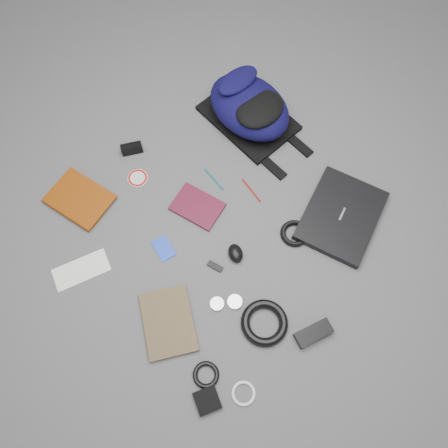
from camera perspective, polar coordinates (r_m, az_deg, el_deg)
ground at (r=1.69m, az=0.00°, el=-0.26°), size 4.00×4.00×0.00m
backpack at (r=1.87m, az=3.32°, el=15.08°), size 0.31×0.44×0.18m
laptop at (r=1.75m, az=15.05°, el=1.06°), size 0.42×0.38×0.03m
textbook_red at (r=1.80m, az=-20.08°, el=0.93°), size 0.24×0.28×0.03m
comic_book at (r=1.60m, az=-10.44°, el=-13.22°), size 0.26×0.29×0.02m
envelope at (r=1.71m, az=-18.14°, el=-5.72°), size 0.22×0.14×0.00m
dvd_case at (r=1.72m, az=-3.51°, el=2.30°), size 0.19×0.22×0.01m
compact_camera at (r=1.86m, az=-11.95°, el=9.61°), size 0.09×0.06×0.05m
sticker_disc at (r=1.82m, az=-11.21°, el=5.91°), size 0.10×0.10×0.00m
pen_teal at (r=1.78m, az=-1.33°, el=5.88°), size 0.01×0.12×0.01m
pen_red at (r=1.76m, az=3.58°, el=4.44°), size 0.02×0.12×0.01m
id_badge at (r=1.67m, az=-7.90°, el=-3.18°), size 0.07×0.10×0.00m
usb_black at (r=1.63m, az=-1.16°, el=-5.54°), size 0.04×0.06×0.01m
mouse at (r=1.63m, az=1.51°, el=-3.84°), size 0.08×0.09×0.04m
headphone_left at (r=1.59m, az=-0.92°, el=-10.38°), size 0.07×0.07×0.01m
headphone_right at (r=1.60m, az=1.42°, el=-10.13°), size 0.05×0.05×0.01m
cable_coil at (r=1.69m, az=9.20°, el=-1.21°), size 0.11×0.11×0.02m
power_brick at (r=1.60m, az=11.60°, el=-13.79°), size 0.14×0.08×0.03m
power_cord_coil at (r=1.58m, az=5.30°, el=-12.72°), size 0.19×0.19×0.03m
pouch at (r=1.55m, az=-2.20°, el=-22.04°), size 0.10×0.10×0.02m
earbud_coil at (r=1.56m, az=-2.37°, el=-19.08°), size 0.11×0.11×0.02m
white_cable_coil at (r=1.56m, az=2.57°, el=-21.23°), size 0.09×0.09×0.01m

